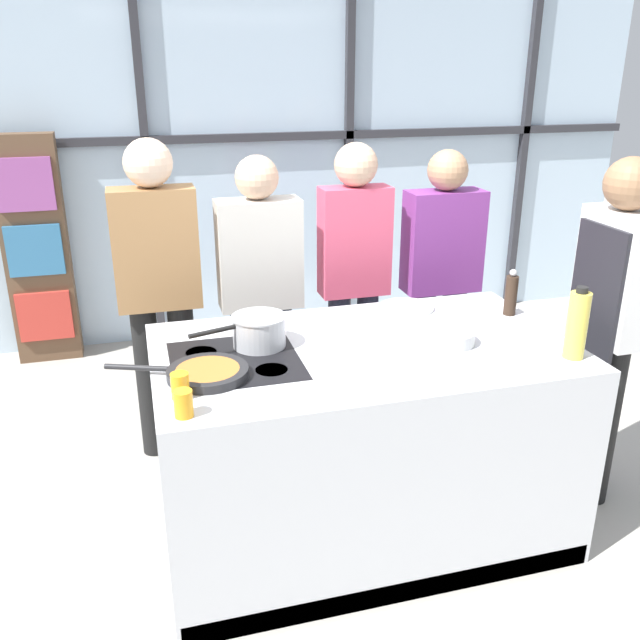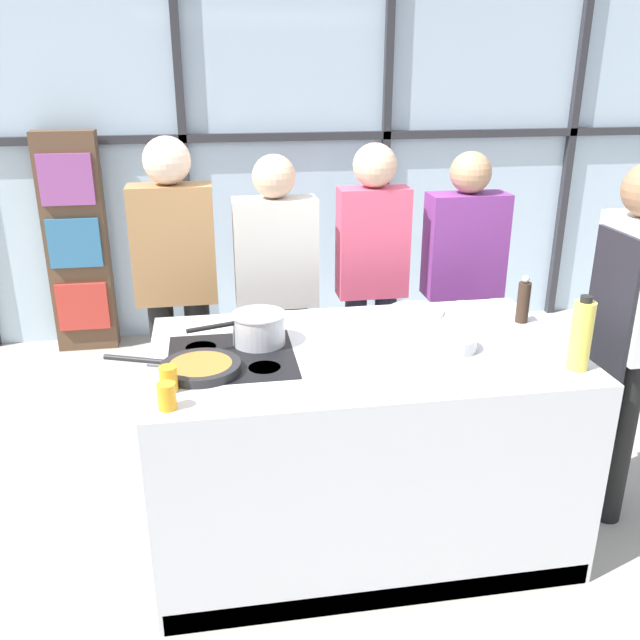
{
  "view_description": "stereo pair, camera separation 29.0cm",
  "coord_description": "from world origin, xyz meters",
  "px_view_note": "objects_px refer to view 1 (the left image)",
  "views": [
    {
      "loc": [
        -0.89,
        -2.51,
        2.07
      ],
      "look_at": [
        -0.17,
        0.1,
        1.03
      ],
      "focal_mm": 38.0,
      "sensor_mm": 36.0,
      "label": 1
    },
    {
      "loc": [
        -0.61,
        -2.58,
        2.07
      ],
      "look_at": [
        -0.17,
        0.1,
        1.03
      ],
      "focal_mm": 38.0,
      "sensor_mm": 36.0,
      "label": 2
    }
  ],
  "objects_px": {
    "juice_glass_near": "(183,404)",
    "frying_pan": "(206,372)",
    "saucepan": "(259,330)",
    "white_plate": "(406,308)",
    "spectator_far_left": "(159,283)",
    "juice_glass_far": "(180,386)",
    "spectator_center_left": "(260,288)",
    "mixing_bowl": "(450,336)",
    "spectator_center_right": "(354,270)",
    "spectator_far_right": "(441,273)",
    "chef": "(609,311)",
    "oil_bottle": "(577,325)",
    "pepper_grinder": "(511,294)"
  },
  "relations": [
    {
      "from": "juice_glass_near",
      "to": "frying_pan",
      "type": "bearing_deg",
      "value": 69.8
    },
    {
      "from": "saucepan",
      "to": "white_plate",
      "type": "bearing_deg",
      "value": 18.42
    },
    {
      "from": "spectator_far_left",
      "to": "juice_glass_far",
      "type": "height_order",
      "value": "spectator_far_left"
    },
    {
      "from": "spectator_center_left",
      "to": "juice_glass_far",
      "type": "bearing_deg",
      "value": 66.71
    },
    {
      "from": "frying_pan",
      "to": "mixing_bowl",
      "type": "distance_m",
      "value": 1.06
    },
    {
      "from": "spectator_center_right",
      "to": "spectator_far_left",
      "type": "bearing_deg",
      "value": 0.0
    },
    {
      "from": "spectator_center_left",
      "to": "white_plate",
      "type": "xyz_separation_m",
      "value": [
        0.62,
        -0.56,
        0.02
      ]
    },
    {
      "from": "spectator_center_right",
      "to": "juice_glass_far",
      "type": "bearing_deg",
      "value": 48.98
    },
    {
      "from": "spectator_far_left",
      "to": "spectator_center_right",
      "type": "bearing_deg",
      "value": -180.0
    },
    {
      "from": "spectator_far_right",
      "to": "juice_glass_far",
      "type": "distance_m",
      "value": 2.01
    },
    {
      "from": "saucepan",
      "to": "white_plate",
      "type": "xyz_separation_m",
      "value": [
        0.78,
        0.26,
        -0.07
      ]
    },
    {
      "from": "mixing_bowl",
      "to": "juice_glass_far",
      "type": "bearing_deg",
      "value": -169.98
    },
    {
      "from": "spectator_center_left",
      "to": "chef",
      "type": "bearing_deg",
      "value": 146.6
    },
    {
      "from": "oil_bottle",
      "to": "pepper_grinder",
      "type": "height_order",
      "value": "oil_bottle"
    },
    {
      "from": "spectator_far_left",
      "to": "chef",
      "type": "bearing_deg",
      "value": 154.21
    },
    {
      "from": "spectator_far_left",
      "to": "oil_bottle",
      "type": "relative_size",
      "value": 5.67
    },
    {
      "from": "juice_glass_near",
      "to": "juice_glass_far",
      "type": "height_order",
      "value": "same"
    },
    {
      "from": "pepper_grinder",
      "to": "saucepan",
      "type": "bearing_deg",
      "value": -177.34
    },
    {
      "from": "white_plate",
      "to": "juice_glass_far",
      "type": "distance_m",
      "value": 1.32
    },
    {
      "from": "chef",
      "to": "spectator_far_left",
      "type": "height_order",
      "value": "spectator_far_left"
    },
    {
      "from": "mixing_bowl",
      "to": "oil_bottle",
      "type": "height_order",
      "value": "oil_bottle"
    },
    {
      "from": "saucepan",
      "to": "pepper_grinder",
      "type": "height_order",
      "value": "pepper_grinder"
    },
    {
      "from": "chef",
      "to": "spectator_far_right",
      "type": "relative_size",
      "value": 1.04
    },
    {
      "from": "chef",
      "to": "oil_bottle",
      "type": "xyz_separation_m",
      "value": [
        -0.41,
        -0.32,
        0.1
      ]
    },
    {
      "from": "chef",
      "to": "pepper_grinder",
      "type": "relative_size",
      "value": 7.47
    },
    {
      "from": "spectator_center_right",
      "to": "frying_pan",
      "type": "xyz_separation_m",
      "value": [
        -0.95,
        -1.07,
        -0.02
      ]
    },
    {
      "from": "frying_pan",
      "to": "juice_glass_far",
      "type": "bearing_deg",
      "value": -125.29
    },
    {
      "from": "saucepan",
      "to": "juice_glass_near",
      "type": "bearing_deg",
      "value": -124.0
    },
    {
      "from": "spectator_center_left",
      "to": "spectator_center_right",
      "type": "bearing_deg",
      "value": -180.0
    },
    {
      "from": "saucepan",
      "to": "juice_glass_near",
      "type": "relative_size",
      "value": 4.35
    },
    {
      "from": "spectator_center_right",
      "to": "pepper_grinder",
      "type": "bearing_deg",
      "value": 124.98
    },
    {
      "from": "spectator_center_right",
      "to": "frying_pan",
      "type": "height_order",
      "value": "spectator_center_right"
    },
    {
      "from": "spectator_center_left",
      "to": "spectator_far_right",
      "type": "xyz_separation_m",
      "value": [
        1.07,
        0.0,
        -0.0
      ]
    },
    {
      "from": "white_plate",
      "to": "spectator_center_right",
      "type": "bearing_deg",
      "value": 98.8
    },
    {
      "from": "chef",
      "to": "pepper_grinder",
      "type": "bearing_deg",
      "value": 62.84
    },
    {
      "from": "spectator_far_right",
      "to": "oil_bottle",
      "type": "relative_size",
      "value": 5.32
    },
    {
      "from": "saucepan",
      "to": "frying_pan",
      "type": "bearing_deg",
      "value": -136.08
    },
    {
      "from": "oil_bottle",
      "to": "juice_glass_near",
      "type": "height_order",
      "value": "oil_bottle"
    },
    {
      "from": "saucepan",
      "to": "oil_bottle",
      "type": "height_order",
      "value": "oil_bottle"
    },
    {
      "from": "saucepan",
      "to": "juice_glass_far",
      "type": "height_order",
      "value": "saucepan"
    },
    {
      "from": "spectator_far_left",
      "to": "saucepan",
      "type": "xyz_separation_m",
      "value": [
        0.37,
        -0.82,
        0.01
      ]
    },
    {
      "from": "spectator_far_right",
      "to": "oil_bottle",
      "type": "height_order",
      "value": "spectator_far_right"
    },
    {
      "from": "frying_pan",
      "to": "pepper_grinder",
      "type": "bearing_deg",
      "value": 11.52
    },
    {
      "from": "frying_pan",
      "to": "pepper_grinder",
      "type": "xyz_separation_m",
      "value": [
        1.49,
        0.3,
        0.08
      ]
    },
    {
      "from": "chef",
      "to": "spectator_center_left",
      "type": "height_order",
      "value": "chef"
    },
    {
      "from": "oil_bottle",
      "to": "juice_glass_near",
      "type": "xyz_separation_m",
      "value": [
        -1.58,
        -0.07,
        -0.1
      ]
    },
    {
      "from": "white_plate",
      "to": "pepper_grinder",
      "type": "height_order",
      "value": "pepper_grinder"
    },
    {
      "from": "spectator_center_right",
      "to": "white_plate",
      "type": "distance_m",
      "value": 0.57
    },
    {
      "from": "pepper_grinder",
      "to": "juice_glass_far",
      "type": "relative_size",
      "value": 2.33
    },
    {
      "from": "spectator_far_left",
      "to": "oil_bottle",
      "type": "xyz_separation_m",
      "value": [
        1.6,
        -1.29,
        0.08
      ]
    }
  ]
}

